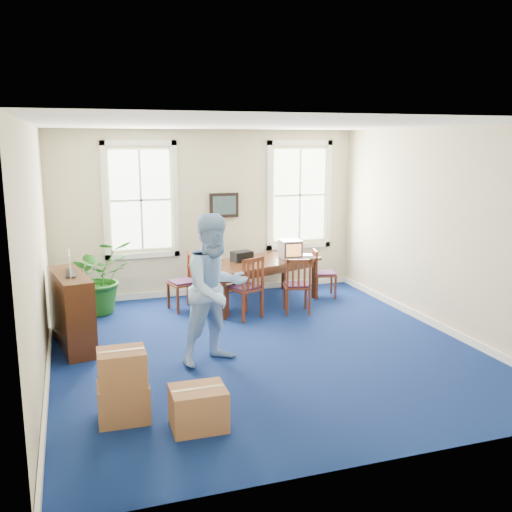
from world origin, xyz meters
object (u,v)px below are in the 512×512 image
object	(u,v)px
credenza	(72,310)
potted_plant	(98,277)
crt_tv	(290,249)
cardboard_boxes	(141,377)
man	(216,289)
conference_table	(257,282)
chair_near_left	(244,287)

from	to	relation	value
credenza	potted_plant	size ratio (longest dim) A/B	1.08
crt_tv	cardboard_boxes	world-z (taller)	crt_tv
crt_tv	cardboard_boxes	xyz separation A→B (m)	(-3.30, -3.86, -0.56)
man	cardboard_boxes	distance (m)	1.79
man	potted_plant	bearing A→B (deg)	95.76
credenza	potted_plant	xyz separation A→B (m)	(0.47, 1.64, 0.10)
conference_table	credenza	world-z (taller)	credenza
crt_tv	credenza	size ratio (longest dim) A/B	0.29
potted_plant	cardboard_boxes	bearing A→B (deg)	-86.81
crt_tv	chair_near_left	world-z (taller)	crt_tv
chair_near_left	potted_plant	xyz separation A→B (m)	(-2.35, 1.07, 0.12)
potted_plant	cardboard_boxes	xyz separation A→B (m)	(0.23, -4.07, -0.23)
conference_table	chair_near_left	distance (m)	0.95
crt_tv	man	bearing A→B (deg)	-126.20
conference_table	cardboard_boxes	distance (m)	4.61
chair_near_left	potted_plant	world-z (taller)	potted_plant
crt_tv	man	xyz separation A→B (m)	(-2.13, -2.65, 0.05)
man	cardboard_boxes	xyz separation A→B (m)	(-1.17, -1.21, -0.61)
cardboard_boxes	credenza	bearing A→B (deg)	106.02
man	credenza	distance (m)	2.28
crt_tv	credenza	bearing A→B (deg)	-157.79
crt_tv	potted_plant	distance (m)	3.54
credenza	cardboard_boxes	distance (m)	2.54
credenza	crt_tv	bearing A→B (deg)	9.31
conference_table	potted_plant	size ratio (longest dim) A/B	1.80
crt_tv	cardboard_boxes	size ratio (longest dim) A/B	0.28
man	credenza	world-z (taller)	man
man	chair_near_left	bearing A→B (deg)	41.77
man	potted_plant	size ratio (longest dim) A/B	1.57
conference_table	crt_tv	world-z (taller)	crt_tv
man	cardboard_boxes	bearing A→B (deg)	-154.12
crt_tv	potted_plant	size ratio (longest dim) A/B	0.32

